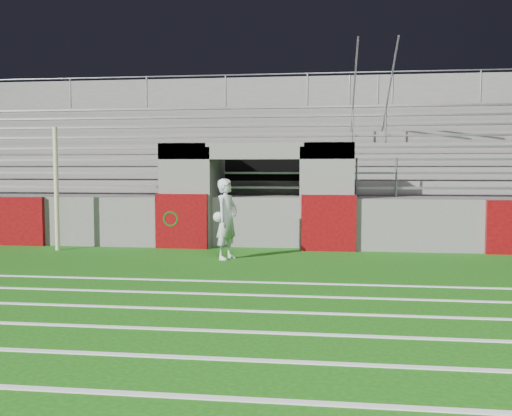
# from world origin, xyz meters

# --- Properties ---
(ground) EXTENTS (90.00, 90.00, 0.00)m
(ground) POSITION_xyz_m (0.00, 0.00, 0.00)
(ground) COLOR #16550E
(ground) RESTS_ON ground
(field_post) EXTENTS (0.11, 0.11, 2.97)m
(field_post) POSITION_xyz_m (-4.71, 2.29, 1.48)
(field_post) COLOR beige
(field_post) RESTS_ON ground
(field_markings) EXTENTS (28.00, 8.09, 0.01)m
(field_markings) POSITION_xyz_m (0.00, -5.00, 0.01)
(field_markings) COLOR white
(field_markings) RESTS_ON ground
(stadium_structure) EXTENTS (26.00, 8.48, 5.42)m
(stadium_structure) POSITION_xyz_m (0.00, 7.97, 1.49)
(stadium_structure) COLOR #5C5957
(stadium_structure) RESTS_ON ground
(goalkeeper_with_ball) EXTENTS (0.62, 0.75, 1.75)m
(goalkeeper_with_ball) POSITION_xyz_m (-0.40, 1.46, 0.88)
(goalkeeper_with_ball) COLOR silver
(goalkeeper_with_ball) RESTS_ON ground
(hose_coil) EXTENTS (0.52, 0.14, 0.52)m
(hose_coil) POSITION_xyz_m (-2.06, 2.93, 0.71)
(hose_coil) COLOR #0B390E
(hose_coil) RESTS_ON ground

